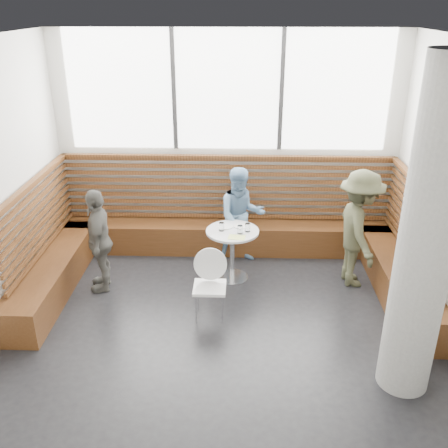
{
  "coord_description": "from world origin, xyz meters",
  "views": [
    {
      "loc": [
        0.19,
        -4.61,
        3.53
      ],
      "look_at": [
        0.0,
        1.0,
        1.0
      ],
      "focal_mm": 40.0,
      "sensor_mm": 36.0,
      "label": 1
    }
  ],
  "objects_px": {
    "cafe_chair": "(210,279)",
    "adult_man": "(359,229)",
    "child_left": "(99,240)",
    "cafe_table": "(232,244)",
    "child_back": "(241,216)",
    "concrete_column": "(427,239)"
  },
  "relations": [
    {
      "from": "cafe_chair",
      "to": "adult_man",
      "type": "distance_m",
      "value": 2.1
    },
    {
      "from": "adult_man",
      "to": "child_left",
      "type": "distance_m",
      "value": 3.38
    },
    {
      "from": "cafe_table",
      "to": "child_left",
      "type": "height_order",
      "value": "child_left"
    },
    {
      "from": "child_back",
      "to": "child_left",
      "type": "distance_m",
      "value": 2.0
    },
    {
      "from": "concrete_column",
      "to": "child_back",
      "type": "height_order",
      "value": "concrete_column"
    },
    {
      "from": "cafe_table",
      "to": "child_left",
      "type": "distance_m",
      "value": 1.75
    },
    {
      "from": "cafe_chair",
      "to": "cafe_table",
      "type": "bearing_deg",
      "value": 74.14
    },
    {
      "from": "concrete_column",
      "to": "child_left",
      "type": "relative_size",
      "value": 2.3
    },
    {
      "from": "adult_man",
      "to": "child_back",
      "type": "height_order",
      "value": "adult_man"
    },
    {
      "from": "cafe_table",
      "to": "adult_man",
      "type": "height_order",
      "value": "adult_man"
    },
    {
      "from": "cafe_table",
      "to": "child_back",
      "type": "height_order",
      "value": "child_back"
    },
    {
      "from": "child_back",
      "to": "cafe_table",
      "type": "bearing_deg",
      "value": -114.14
    },
    {
      "from": "child_left",
      "to": "cafe_table",
      "type": "bearing_deg",
      "value": 90.17
    },
    {
      "from": "concrete_column",
      "to": "cafe_chair",
      "type": "bearing_deg",
      "value": 150.68
    },
    {
      "from": "cafe_table",
      "to": "child_left",
      "type": "relative_size",
      "value": 0.53
    },
    {
      "from": "cafe_chair",
      "to": "child_back",
      "type": "xyz_separation_m",
      "value": [
        0.37,
        1.4,
        0.22
      ]
    },
    {
      "from": "concrete_column",
      "to": "cafe_chair",
      "type": "xyz_separation_m",
      "value": [
        -2.0,
        1.12,
        -1.11
      ]
    },
    {
      "from": "cafe_chair",
      "to": "child_back",
      "type": "height_order",
      "value": "child_back"
    },
    {
      "from": "adult_man",
      "to": "child_back",
      "type": "relative_size",
      "value": 1.12
    },
    {
      "from": "cafe_chair",
      "to": "child_left",
      "type": "bearing_deg",
      "value": 158.27
    },
    {
      "from": "child_back",
      "to": "child_left",
      "type": "bearing_deg",
      "value": -168.03
    },
    {
      "from": "adult_man",
      "to": "child_left",
      "type": "height_order",
      "value": "adult_man"
    }
  ]
}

